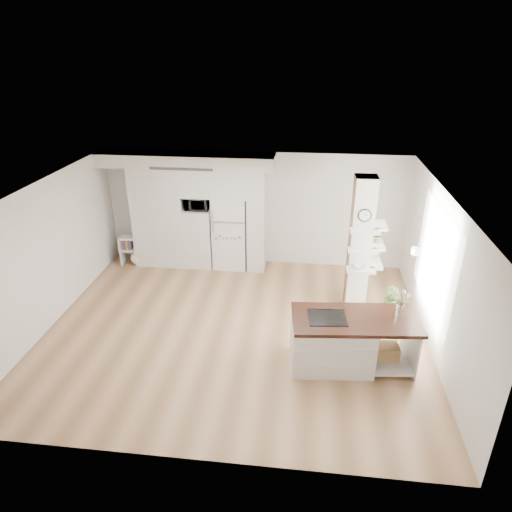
{
  "coord_description": "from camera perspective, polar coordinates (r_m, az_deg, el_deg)",
  "views": [
    {
      "loc": [
        1.23,
        -7.11,
        4.91
      ],
      "look_at": [
        0.29,
        0.9,
        1.12
      ],
      "focal_mm": 32.0,
      "sensor_mm": 36.0,
      "label": 1
    }
  ],
  "objects": [
    {
      "name": "floor",
      "position": [
        8.73,
        -2.61,
        -9.11
      ],
      "size": [
        7.0,
        6.0,
        0.01
      ],
      "primitive_type": "cube",
      "color": "tan",
      "rests_on": "ground"
    },
    {
      "name": "kitchen_island",
      "position": [
        7.74,
        10.34,
        -10.31
      ],
      "size": [
        2.1,
        1.15,
        1.48
      ],
      "rotation": [
        0.0,
        0.0,
        0.1
      ],
      "color": "silver",
      "rests_on": "floor"
    },
    {
      "name": "room",
      "position": [
        7.84,
        -2.88,
        2.18
      ],
      "size": [
        7.04,
        6.04,
        2.72
      ],
      "color": "white",
      "rests_on": "ground"
    },
    {
      "name": "cabinet_wall",
      "position": [
        10.7,
        -8.22,
        6.34
      ],
      "size": [
        4.0,
        0.71,
        2.7
      ],
      "color": "silver",
      "rests_on": "floor"
    },
    {
      "name": "column",
      "position": [
        9.05,
        13.43,
        1.27
      ],
      "size": [
        0.69,
        0.9,
        2.7
      ],
      "color": "silver",
      "rests_on": "floor"
    },
    {
      "name": "decor_bowl",
      "position": [
        8.98,
        12.86,
        -1.34
      ],
      "size": [
        0.22,
        0.22,
        0.05
      ],
      "primitive_type": "imported",
      "color": "white",
      "rests_on": "column"
    },
    {
      "name": "shelf_plant",
      "position": [
        9.17,
        15.0,
        2.61
      ],
      "size": [
        0.27,
        0.23,
        0.3
      ],
      "primitive_type": "imported",
      "color": "#3A6327",
      "rests_on": "column"
    },
    {
      "name": "floor_plant_b",
      "position": [
        9.63,
        16.46,
        -4.99
      ],
      "size": [
        0.36,
        0.36,
        0.48
      ],
      "primitive_type": "imported",
      "rotation": [
        0.0,
        0.0,
        0.41
      ],
      "color": "#3A6327",
      "rests_on": "floor"
    },
    {
      "name": "bookshelf",
      "position": [
        11.41,
        -14.89,
        0.48
      ],
      "size": [
        0.61,
        0.37,
        0.71
      ],
      "rotation": [
        0.0,
        0.0,
        0.04
      ],
      "color": "silver",
      "rests_on": "floor"
    },
    {
      "name": "pendant_light",
      "position": [
        7.79,
        9.72,
        3.8
      ],
      "size": [
        0.12,
        0.12,
        0.1
      ],
      "primitive_type": "cylinder",
      "color": "white",
      "rests_on": "room"
    },
    {
      "name": "refrigerator",
      "position": [
        10.74,
        -3.21,
        3.04
      ],
      "size": [
        0.78,
        0.69,
        1.75
      ],
      "color": "white",
      "rests_on": "floor"
    },
    {
      "name": "microwave",
      "position": [
        10.59,
        -7.38,
        6.56
      ],
      "size": [
        0.54,
        0.37,
        0.3
      ],
      "primitive_type": "imported",
      "color": "#2D2D2D",
      "rests_on": "cabinet_wall"
    },
    {
      "name": "window",
      "position": [
        8.46,
        21.48,
        -0.47
      ],
      "size": [
        0.0,
        2.4,
        2.4
      ],
      "primitive_type": "plane",
      "rotation": [
        1.57,
        0.0,
        -1.57
      ],
      "color": "white",
      "rests_on": "room"
    },
    {
      "name": "floor_plant_a",
      "position": [
        8.42,
        14.86,
        -9.68
      ],
      "size": [
        0.3,
        0.27,
        0.44
      ],
      "primitive_type": "imported",
      "rotation": [
        0.0,
        0.0,
        0.4
      ],
      "color": "#3A6327",
      "rests_on": "floor"
    }
  ]
}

